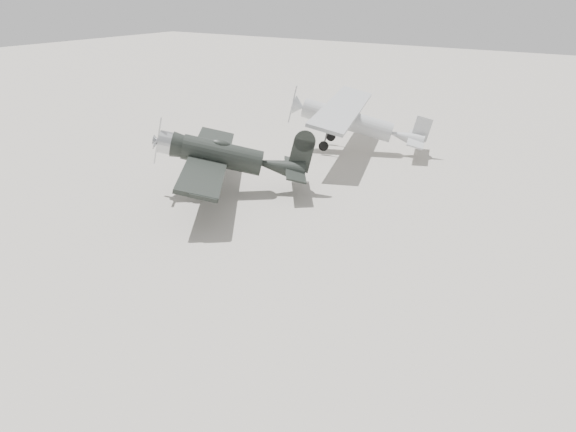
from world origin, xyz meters
The scene contains 3 objects.
ground centered at (0.00, 0.00, 0.00)m, with size 160.00×160.00×0.00m, color #9B958A.
lowwing_monoplane centered at (-4.54, 7.09, 1.83)m, with size 8.78×9.75×3.46m.
highwing_monoplane centered at (-2.98, 17.10, 2.13)m, with size 8.61×11.93×3.41m.
Camera 1 is at (12.51, -13.37, 9.70)m, focal length 35.00 mm.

